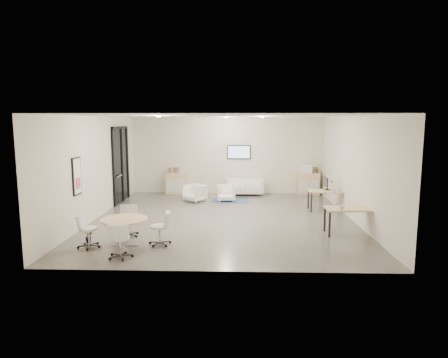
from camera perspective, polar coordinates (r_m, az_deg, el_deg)
room_shell at (r=12.39m, az=-0.09°, el=1.57°), size 9.60×10.60×4.80m
glass_door at (r=15.51m, az=-14.53°, el=2.31°), size 0.09×1.90×2.85m
artwork at (r=11.66m, az=-20.28°, el=0.36°), size 0.05×0.54×1.04m
wall_tv at (r=16.81m, az=2.14°, el=3.86°), size 0.98×0.06×0.58m
ceiling_spots at (r=13.14m, az=-0.85°, el=8.86°), size 3.14×4.14×0.03m
sideboard_left at (r=16.97m, az=-6.98°, el=-0.60°), size 0.79×0.41×0.89m
sideboard_right at (r=17.01m, az=11.88°, el=-0.66°), size 0.91×0.44×0.91m
books at (r=16.90m, az=-7.15°, el=1.26°), size 0.46×0.14×0.22m
printer at (r=16.92m, az=11.62°, el=1.41°), size 0.53×0.46×0.34m
loveseat at (r=16.64m, az=3.01°, el=-1.19°), size 1.56×0.82×0.57m
blue_rug at (r=15.39m, az=0.86°, el=-3.11°), size 1.52×1.14×0.01m
armchair_left at (r=15.27m, az=-4.20°, el=-1.89°), size 0.94×0.93×0.71m
armchair_right at (r=15.30m, az=0.33°, el=-1.88°), size 0.70×0.66×0.69m
desk_rear at (r=14.10m, az=14.64°, el=-1.91°), size 1.37×0.78×0.69m
desk_front at (r=11.32m, az=17.77°, el=-4.34°), size 1.42×0.76×0.73m
monitor at (r=14.19m, az=14.39°, el=-0.59°), size 0.20×0.50×0.44m
round_table at (r=10.10m, az=-14.06°, el=-5.98°), size 1.13×1.13×0.69m
meeting_chairs at (r=10.15m, az=-14.03°, el=-7.05°), size 2.34×2.34×0.82m
plant_cabinet at (r=16.98m, az=13.08°, el=1.26°), size 0.34×0.36×0.24m
plant_floor at (r=10.74m, az=-18.72°, el=-8.25°), size 0.23×0.36×0.15m
cup at (r=11.01m, az=16.44°, el=-3.91°), size 0.15×0.14×0.12m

